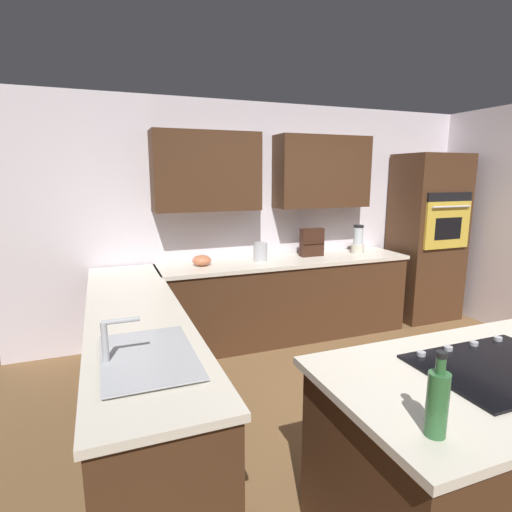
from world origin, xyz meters
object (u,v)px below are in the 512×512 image
sink_unit (147,356)px  blender (358,241)px  mixing_bowl (202,260)px  kettle (260,252)px  wall_oven (427,238)px  spice_rack (312,242)px  cooktop (499,367)px  oil_bottle (437,402)px

sink_unit → blender: 3.37m
mixing_bowl → kettle: size_ratio=0.97×
wall_oven → sink_unit: size_ratio=2.96×
wall_oven → kettle: wall_oven is taller
mixing_bowl → spice_rack: spice_rack is taller
wall_oven → sink_unit: 4.19m
cooktop → blender: 2.97m
cooktop → kettle: kettle is taller
cooktop → mixing_bowl: bearing=-73.8°
blender → mixing_bowl: (1.90, -0.00, -0.09)m
blender → oil_bottle: size_ratio=1.06×
cooktop → mixing_bowl: mixing_bowl is taller
mixing_bowl → spice_rack: bearing=-178.3°
kettle → oil_bottle: (0.53, 3.04, 0.03)m
wall_oven → sink_unit: bearing=28.5°
wall_oven → oil_bottle: (2.78, 3.00, -0.01)m
kettle → oil_bottle: 3.09m
sink_unit → spice_rack: (-2.08, -2.08, 0.14)m
cooktop → spice_rack: bearing=-100.1°
sink_unit → wall_oven: bearing=-151.5°
wall_oven → spice_rack: wall_oven is taller
sink_unit → kettle: sink_unit is taller
mixing_bowl → spice_rack: (-1.30, -0.04, 0.11)m
wall_oven → spice_rack: size_ratio=6.48×
wall_oven → sink_unit: wall_oven is taller
spice_rack → oil_bottle: same height
wall_oven → cooktop: 3.43m
sink_unit → cooktop: size_ratio=0.92×
wall_oven → mixing_bowl: size_ratio=10.53×
cooktop → mixing_bowl: 2.87m
sink_unit → mixing_bowl: size_ratio=3.56×
kettle → oil_bottle: oil_bottle is taller
cooktop → spice_rack: (-0.50, -2.79, 0.15)m
cooktop → blender: size_ratio=2.26×
sink_unit → blender: size_ratio=2.08×
kettle → mixing_bowl: bearing=0.0°
kettle → blender: bearing=180.0°
sink_unit → oil_bottle: oil_bottle is taller
sink_unit → mixing_bowl: sink_unit is taller
oil_bottle → kettle: bearing=-99.9°
wall_oven → oil_bottle: bearing=47.2°
wall_oven → kettle: size_ratio=10.25×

